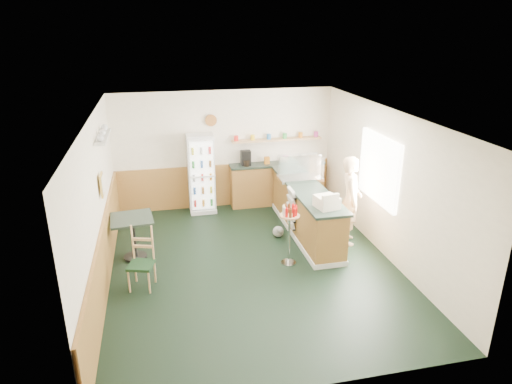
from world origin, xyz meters
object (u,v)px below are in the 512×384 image
object	(u,v)px
display_case	(300,168)
cafe_chair	(140,256)
cash_register	(327,202)
shopkeeper	(350,200)
drinks_fridge	(201,174)
condiment_stand	(289,225)
cafe_table	(133,230)

from	to	relation	value
display_case	cafe_chair	bearing A→B (deg)	-151.44
display_case	cash_register	xyz separation A→B (m)	(0.00, -1.55, -0.15)
display_case	shopkeeper	size ratio (longest dim) A/B	0.51
display_case	cafe_chair	xyz separation A→B (m)	(-3.25, -1.77, -0.72)
drinks_fridge	shopkeeper	distance (m)	3.44
cash_register	cafe_chair	distance (m)	3.31
shopkeeper	condiment_stand	size ratio (longest dim) A/B	1.58
display_case	condiment_stand	bearing A→B (deg)	-113.33
cafe_table	cash_register	bearing A→B (deg)	-12.65
drinks_fridge	cafe_table	xyz separation A→B (m)	(-1.47, -1.99, -0.32)
drinks_fridge	condiment_stand	world-z (taller)	drinks_fridge
display_case	cafe_table	distance (m)	3.56
cash_register	cafe_table	size ratio (longest dim) A/B	0.47
cash_register	cafe_chair	xyz separation A→B (m)	(-3.25, -0.22, -0.58)
display_case	shopkeeper	xyz separation A→B (m)	(0.70, -1.01, -0.39)
cafe_chair	cafe_table	bearing A→B (deg)	115.23
cash_register	drinks_fridge	bearing A→B (deg)	114.53
condiment_stand	display_case	bearing A→B (deg)	66.67
shopkeeper	cafe_chair	world-z (taller)	shopkeeper
shopkeeper	cafe_table	world-z (taller)	shopkeeper
display_case	cafe_chair	world-z (taller)	display_case
drinks_fridge	cafe_chair	size ratio (longest dim) A/B	1.72
cash_register	shopkeeper	xyz separation A→B (m)	(0.70, 0.54, -0.24)
cash_register	shopkeeper	size ratio (longest dim) A/B	0.22
condiment_stand	cafe_chair	world-z (taller)	condiment_stand
drinks_fridge	cash_register	xyz separation A→B (m)	(1.93, -2.75, 0.22)
drinks_fridge	display_case	bearing A→B (deg)	-31.85
condiment_stand	cafe_table	size ratio (longest dim) A/B	1.37
cafe_table	cafe_chair	world-z (taller)	cafe_chair
condiment_stand	cafe_table	distance (m)	2.84
shopkeeper	condiment_stand	world-z (taller)	shopkeeper
cash_register	cafe_chair	size ratio (longest dim) A/B	0.37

